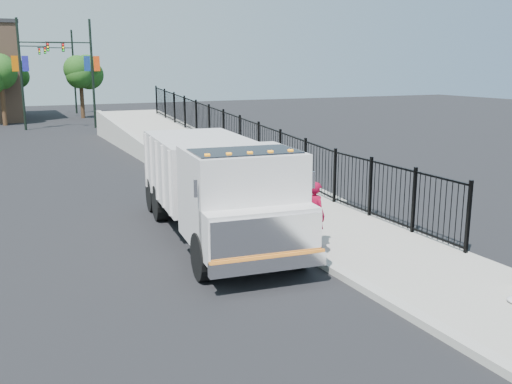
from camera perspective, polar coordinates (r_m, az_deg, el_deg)
name	(u,v)px	position (r m, az deg, el deg)	size (l,w,h in m)	color
ground	(302,254)	(14.69, 4.63, -6.15)	(120.00, 120.00, 0.00)	black
sidewalk	(414,264)	(14.20, 15.53, -7.00)	(3.55, 12.00, 0.12)	#9E998E
curb	(347,276)	(13.07, 9.05, -8.32)	(0.30, 12.00, 0.16)	#ADAAA3
ramp	(184,158)	(29.85, -7.22, 3.42)	(3.95, 24.00, 1.70)	#9E998E
iron_fence	(240,149)	(26.51, -1.61, 4.33)	(0.10, 28.00, 1.80)	black
truck	(217,183)	(15.48, -3.91, 0.94)	(3.43, 8.48, 2.83)	black
worker	(315,215)	(14.64, 5.96, -2.26)	(0.62, 0.41, 1.71)	maroon
light_pole_0	(25,70)	(45.42, -22.08, 11.27)	(3.77, 0.22, 8.00)	black
light_pole_1	(88,70)	(45.18, -16.44, 11.67)	(3.78, 0.22, 8.00)	black
light_pole_2	(13,69)	(54.82, -23.13, 11.26)	(3.77, 0.22, 8.00)	black
light_pole_3	(71,68)	(59.54, -18.06, 11.67)	(3.78, 0.22, 8.00)	black
tree_0	(1,75)	(49.50, -24.17, 10.65)	(2.82, 2.82, 5.41)	#382314
tree_1	(80,74)	(54.12, -17.16, 11.23)	(2.41, 2.41, 5.21)	#382314
tree_2	(12,73)	(58.90, -23.20, 10.87)	(2.57, 2.57, 5.28)	#382314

